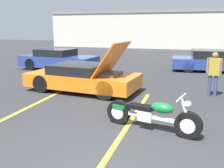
% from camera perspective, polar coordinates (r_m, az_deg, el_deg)
% --- Properties ---
extents(parking_stripe_foreground, '(0.12, 5.67, 0.01)m').
position_cam_1_polar(parking_stripe_foreground, '(8.04, -19.48, -5.49)').
color(parking_stripe_foreground, yellow).
rests_on(parking_stripe_foreground, ground).
extents(parking_stripe_middle, '(0.12, 5.67, 0.01)m').
position_cam_1_polar(parking_stripe_middle, '(6.67, 4.24, -8.51)').
color(parking_stripe_middle, yellow).
rests_on(parking_stripe_middle, ground).
extents(far_building, '(32.00, 4.20, 4.40)m').
position_cam_1_polar(far_building, '(31.50, 15.41, 12.16)').
color(far_building, beige).
rests_on(far_building, ground).
extents(motorcycle, '(2.35, 0.87, 0.94)m').
position_cam_1_polar(motorcycle, '(6.08, 8.93, -7.01)').
color(motorcycle, black).
rests_on(motorcycle, ground).
extents(show_car_hood_open, '(4.44, 2.30, 1.94)m').
position_cam_1_polar(show_car_hood_open, '(9.74, -6.55, 1.54)').
color(show_car_hood_open, orange).
rests_on(show_car_hood_open, ground).
extents(parked_car_mid_row, '(4.67, 2.18, 1.19)m').
position_cam_1_polar(parked_car_mid_row, '(15.29, 22.13, 4.85)').
color(parked_car_mid_row, navy).
rests_on(parked_car_mid_row, ground).
extents(parked_car_left_row, '(4.61, 2.21, 1.21)m').
position_cam_1_polar(parked_car_left_row, '(15.00, -12.19, 5.47)').
color(parked_car_left_row, navy).
rests_on(parked_car_left_row, ground).
extents(spectator_far_lot, '(0.52, 0.21, 1.59)m').
position_cam_1_polar(spectator_far_lot, '(9.53, 22.26, 2.84)').
color(spectator_far_lot, '#38476B').
rests_on(spectator_far_lot, ground).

